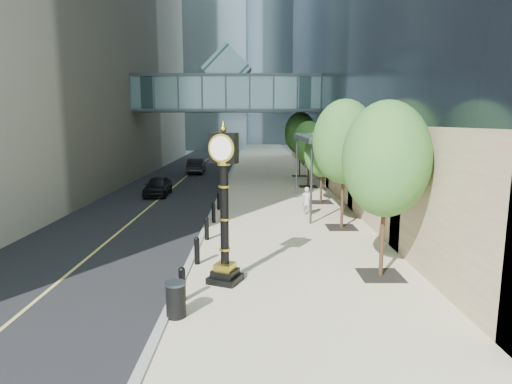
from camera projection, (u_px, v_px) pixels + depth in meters
ground at (278, 318)px, 11.36m from camera, size 320.00×320.00×0.00m
road at (201, 165)px, 50.78m from camera, size 8.00×180.00×0.02m
sidewalk at (268, 164)px, 50.81m from camera, size 8.00×180.00×0.06m
curb at (234, 164)px, 50.79m from camera, size 0.25×180.00×0.07m
distant_tower_c at (236, 25)px, 124.31m from camera, size 22.00×22.00×65.00m
skywalk at (227, 92)px, 37.69m from camera, size 17.00×4.20×5.80m
entrance_canopy at (326, 138)px, 24.49m from camera, size 3.00×8.00×4.38m
bollard_row at (210, 221)px, 20.14m from camera, size 0.20×16.20×0.90m
street_trees at (324, 142)px, 25.97m from camera, size 2.99×28.85×6.14m
street_clock at (224, 216)px, 13.42m from camera, size 1.22×1.22×4.98m
trash_bin at (176, 301)px, 11.25m from camera, size 0.59×0.59×0.90m
pedestrian at (307, 201)px, 23.43m from camera, size 0.67×0.56×1.56m
car_near at (158, 186)px, 29.79m from camera, size 1.64×3.91×1.32m
car_far at (196, 166)px, 42.54m from camera, size 1.69×4.44×1.45m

